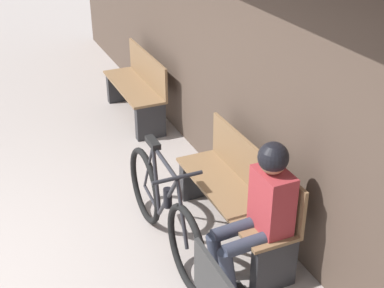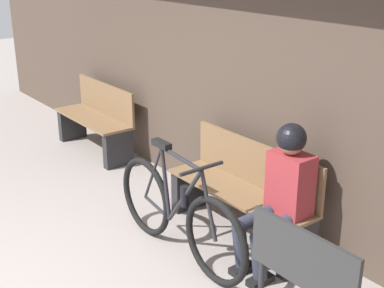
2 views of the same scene
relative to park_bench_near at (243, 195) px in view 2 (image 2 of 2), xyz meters
The scene contains 6 objects.
storefront_wall 1.33m from the park_bench_near, 120.68° to the left, with size 12.00×0.56×3.20m.
park_bench_near is the anchor object (origin of this frame).
bicycle 0.66m from the park_bench_near, 96.15° to the right, with size 1.67×0.40×0.95m.
person_seated 0.63m from the park_bench_near, 11.15° to the right, with size 0.34×0.61×1.19m.
park_bench_far 2.68m from the park_bench_near, behind, with size 1.31×0.42×0.85m.
signboard 1.66m from the park_bench_near, 31.28° to the right, with size 0.77×0.04×0.95m.
Camera 2 is at (3.29, -0.62, 2.42)m, focal length 50.00 mm.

